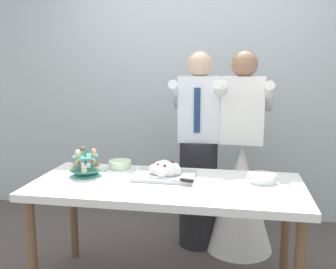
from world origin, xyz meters
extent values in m
cube|color=silver|center=(0.00, 1.49, 1.45)|extent=(5.20, 0.10, 2.90)
cube|color=white|center=(0.00, 0.00, 0.75)|extent=(1.80, 0.80, 0.05)
cylinder|color=brown|center=(-0.82, -0.32, 0.36)|extent=(0.06, 0.06, 0.72)
cylinder|color=brown|center=(-0.82, 0.32, 0.36)|extent=(0.06, 0.06, 0.72)
cylinder|color=brown|center=(0.82, 0.32, 0.36)|extent=(0.06, 0.06, 0.72)
cylinder|color=teal|center=(-0.60, 0.07, 0.78)|extent=(0.17, 0.17, 0.01)
cylinder|color=teal|center=(-0.60, 0.07, 0.88)|extent=(0.01, 0.01, 0.21)
cylinder|color=teal|center=(-0.60, 0.07, 0.82)|extent=(0.23, 0.23, 0.01)
cylinder|color=#D1B784|center=(-0.51, 0.06, 0.84)|extent=(0.04, 0.04, 0.03)
sphere|color=brown|center=(-0.51, 0.06, 0.86)|extent=(0.04, 0.04, 0.04)
cylinder|color=#D1B784|center=(-0.57, 0.15, 0.84)|extent=(0.04, 0.04, 0.03)
sphere|color=#D6B27A|center=(-0.57, 0.15, 0.86)|extent=(0.04, 0.04, 0.04)
cylinder|color=#D1B784|center=(-0.67, 0.11, 0.84)|extent=(0.04, 0.04, 0.03)
sphere|color=#D6B27A|center=(-0.67, 0.11, 0.86)|extent=(0.04, 0.04, 0.04)
cylinder|color=#D1B784|center=(-0.67, 0.03, 0.84)|extent=(0.04, 0.04, 0.03)
sphere|color=#EAB7C6|center=(-0.67, 0.03, 0.86)|extent=(0.04, 0.04, 0.04)
cylinder|color=#D1B784|center=(-0.57, -0.02, 0.84)|extent=(0.04, 0.04, 0.03)
sphere|color=#EAB7C6|center=(-0.57, -0.02, 0.86)|extent=(0.04, 0.04, 0.04)
cylinder|color=teal|center=(-0.60, 0.07, 0.92)|extent=(0.18, 0.18, 0.01)
cylinder|color=#D1B784|center=(-0.53, 0.07, 0.93)|extent=(0.04, 0.04, 0.03)
sphere|color=#D6B27A|center=(-0.53, 0.07, 0.96)|extent=(0.04, 0.04, 0.04)
cylinder|color=#D1B784|center=(-0.63, 0.12, 0.93)|extent=(0.04, 0.04, 0.03)
sphere|color=brown|center=(-0.63, 0.12, 0.96)|extent=(0.04, 0.04, 0.04)
cylinder|color=#D1B784|center=(-0.63, 0.01, 0.93)|extent=(0.04, 0.04, 0.03)
sphere|color=white|center=(-0.63, 0.01, 0.96)|extent=(0.04, 0.04, 0.04)
cube|color=silver|center=(-0.04, 0.12, 0.79)|extent=(0.42, 0.31, 0.02)
sphere|color=white|center=(0.04, 0.12, 0.83)|extent=(0.08, 0.08, 0.08)
sphere|color=white|center=(0.02, 0.18, 0.83)|extent=(0.08, 0.08, 0.08)
sphere|color=white|center=(-0.04, 0.17, 0.83)|extent=(0.10, 0.10, 0.10)
sphere|color=white|center=(-0.08, 0.16, 0.83)|extent=(0.10, 0.10, 0.10)
sphere|color=white|center=(-0.11, 0.12, 0.83)|extent=(0.08, 0.08, 0.08)
sphere|color=white|center=(-0.07, 0.09, 0.83)|extent=(0.08, 0.08, 0.08)
sphere|color=white|center=(-0.04, 0.05, 0.82)|extent=(0.07, 0.07, 0.07)
sphere|color=white|center=(0.00, 0.08, 0.83)|extent=(0.09, 0.09, 0.09)
sphere|color=white|center=(-0.04, 0.12, 0.84)|extent=(0.11, 0.11, 0.11)
sphere|color=#2D1938|center=(-0.02, 0.06, 0.87)|extent=(0.02, 0.02, 0.02)
sphere|color=#B21923|center=(-0.08, 0.09, 0.87)|extent=(0.02, 0.02, 0.02)
sphere|color=#2D1938|center=(0.02, 0.10, 0.89)|extent=(0.02, 0.02, 0.02)
sphere|color=#B21923|center=(0.03, 0.11, 0.89)|extent=(0.02, 0.02, 0.02)
sphere|color=#2D1938|center=(-0.03, 0.15, 0.88)|extent=(0.02, 0.02, 0.02)
cube|color=silver|center=(-0.01, 0.00, 0.80)|extent=(0.23, 0.08, 0.00)
cube|color=black|center=(0.14, -0.03, 0.81)|extent=(0.09, 0.05, 0.02)
cylinder|color=white|center=(0.63, 0.14, 0.78)|extent=(0.19, 0.19, 0.01)
cylinder|color=white|center=(0.63, 0.13, 0.79)|extent=(0.19, 0.19, 0.01)
cylinder|color=white|center=(0.62, 0.13, 0.80)|extent=(0.19, 0.19, 0.01)
cylinder|color=white|center=(0.63, 0.13, 0.81)|extent=(0.19, 0.19, 0.01)
cylinder|color=white|center=(0.62, 0.13, 0.82)|extent=(0.19, 0.19, 0.01)
cylinder|color=white|center=(-0.41, 0.27, 0.78)|extent=(0.24, 0.24, 0.01)
cylinder|color=beige|center=(-0.41, 0.27, 0.81)|extent=(0.17, 0.17, 0.06)
cylinder|color=#232328|center=(0.14, 0.74, 0.46)|extent=(0.32, 0.32, 0.92)
cube|color=white|center=(0.14, 0.74, 1.19)|extent=(0.35, 0.22, 0.54)
sphere|color=#D8B293|center=(0.14, 0.74, 1.55)|extent=(0.21, 0.21, 0.21)
cylinder|color=white|center=(-0.06, 0.73, 1.30)|extent=(0.10, 0.49, 0.28)
cylinder|color=white|center=(0.32, 0.75, 1.30)|extent=(0.10, 0.49, 0.28)
cube|color=navy|center=(0.13, 0.63, 1.19)|extent=(0.05, 0.01, 0.36)
cone|color=white|center=(0.49, 0.72, 0.46)|extent=(0.56, 0.56, 0.92)
cube|color=white|center=(0.49, 0.72, 1.19)|extent=(0.35, 0.22, 0.54)
sphere|color=#997054|center=(0.49, 0.72, 1.55)|extent=(0.21, 0.21, 0.21)
cylinder|color=white|center=(0.31, 0.73, 1.30)|extent=(0.11, 0.49, 0.28)
cylinder|color=white|center=(0.69, 0.70, 1.30)|extent=(0.11, 0.49, 0.28)
camera|label=1|loc=(0.44, -2.42, 1.55)|focal=41.16mm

